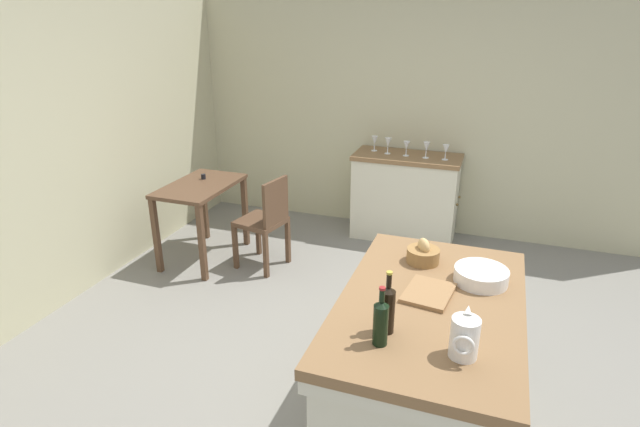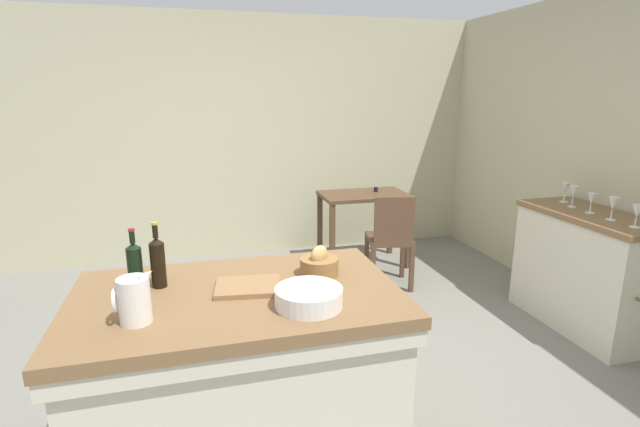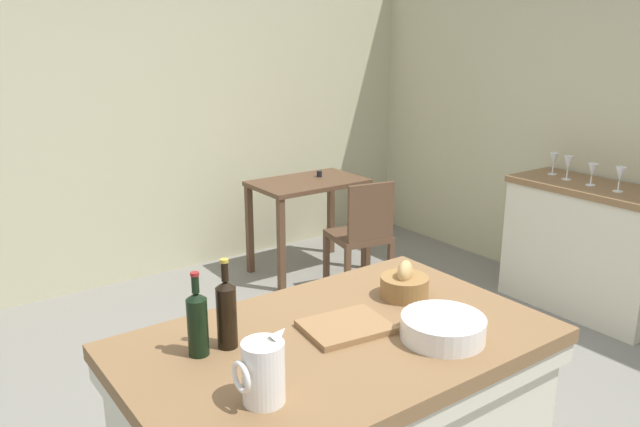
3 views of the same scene
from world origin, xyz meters
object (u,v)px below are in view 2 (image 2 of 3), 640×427
object	(u,v)px
wooden_chair	(391,238)
wine_glass_far_left	(637,212)
wash_bowl	(309,297)
wine_glass_right	(574,193)
wine_glass_far_right	(565,189)
wine_bottle_dark	(158,261)
side_cabinet	(586,271)
wine_bottle_amber	(135,264)
cutting_board	(248,287)
wine_glass_left	(613,204)
island_table	(241,365)
pitcher	(134,300)
bread_basket	(319,265)
wine_glass_middle	(592,199)
writing_desk	(364,205)

from	to	relation	value
wooden_chair	wine_glass_far_left	distance (m)	1.92
wash_bowl	wine_glass_right	bearing A→B (deg)	24.24
wash_bowl	wine_glass_far_right	world-z (taller)	wine_glass_far_right
wine_bottle_dark	wash_bowl	bearing A→B (deg)	-31.60
wooden_chair	wine_glass_far_right	world-z (taller)	wine_glass_far_right
side_cabinet	wine_bottle_amber	distance (m)	3.25
wine_bottle_dark	wine_glass_far_left	bearing A→B (deg)	1.50
cutting_board	wine_glass_far_left	world-z (taller)	wine_glass_far_left
wooden_chair	wine_glass_far_right	distance (m)	1.51
wine_glass_far_left	wine_glass_left	xyz separation A→B (m)	(0.00, 0.19, 0.01)
island_table	cutting_board	size ratio (longest dim) A/B	4.98
side_cabinet	pitcher	bearing A→B (deg)	-165.17
bread_basket	wine_bottle_amber	size ratio (longest dim) A/B	0.67
wine_glass_left	wine_glass_far_right	distance (m)	0.57
bread_basket	wine_bottle_dark	bearing A→B (deg)	176.40
wine_glass_left	wine_glass_middle	bearing A→B (deg)	85.25
wine_glass_middle	wine_bottle_dark	bearing A→B (deg)	-171.07
wine_glass_left	wine_glass_middle	size ratio (longest dim) A/B	1.09
pitcher	cutting_board	bearing A→B (deg)	24.59
island_table	wine_glass_left	size ratio (longest dim) A/B	9.40
wine_glass_left	wine_glass_middle	xyz separation A→B (m)	(0.02, 0.21, -0.01)
writing_desk	wine_bottle_dark	xyz separation A→B (m)	(-1.90, -2.24, 0.35)
pitcher	wine_glass_right	xyz separation A→B (m)	(3.13, 1.04, 0.07)
island_table	wash_bowl	bearing A→B (deg)	-38.65
wine_glass_right	bread_basket	bearing A→B (deg)	-162.17
wine_glass_middle	wooden_chair	bearing A→B (deg)	135.94
wine_bottle_dark	wine_glass_middle	xyz separation A→B (m)	(3.04, 0.48, 0.03)
wooden_chair	wine_glass_right	distance (m)	1.54
island_table	wine_bottle_amber	distance (m)	0.72
cutting_board	wine_bottle_amber	distance (m)	0.56
island_table	wooden_chair	world-z (taller)	wooden_chair
wine_glass_left	bread_basket	bearing A→B (deg)	-171.72
writing_desk	wine_glass_middle	xyz separation A→B (m)	(1.14, -1.76, 0.38)
wine_glass_left	pitcher	bearing A→B (deg)	-168.30
bread_basket	wine_glass_left	world-z (taller)	wine_glass_left
wine_bottle_amber	wine_glass_right	bearing A→B (deg)	11.90
wine_glass_left	wine_bottle_dark	bearing A→B (deg)	-174.85
bread_basket	wine_glass_left	distance (m)	2.25
wine_bottle_dark	writing_desk	bearing A→B (deg)	49.67
wash_bowl	wine_bottle_amber	bearing A→B (deg)	151.64
bread_basket	side_cabinet	bearing A→B (deg)	12.78
wooden_chair	cutting_board	xyz separation A→B (m)	(-1.50, -1.71, 0.38)
bread_basket	wash_bowl	bearing A→B (deg)	-112.00
wine_bottle_dark	wine_glass_left	bearing A→B (deg)	5.15
wine_glass_right	side_cabinet	bearing A→B (deg)	-86.81
side_cabinet	wine_glass_middle	bearing A→B (deg)	155.48
bread_basket	wine_glass_middle	world-z (taller)	wine_glass_middle
island_table	wash_bowl	xyz separation A→B (m)	(0.30, -0.24, 0.44)
wooden_chair	wine_glass_left	distance (m)	1.78
wine_glass_right	wine_glass_left	bearing A→B (deg)	-95.01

